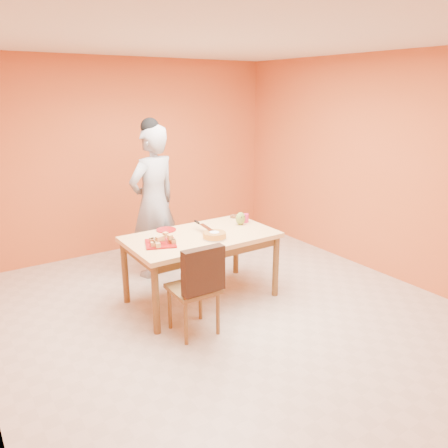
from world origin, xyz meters
TOP-DOWN VIEW (x-y plane):
  - floor at (0.00, 0.00)m, footprint 5.00×5.00m
  - ceiling at (0.00, 0.00)m, footprint 5.00×5.00m
  - wall_back at (0.00, 2.50)m, footprint 4.50×0.00m
  - wall_right at (2.25, 0.00)m, footprint 0.00×5.00m
  - dining_table at (-0.05, 0.43)m, footprint 1.60×0.90m
  - dining_chair at (-0.48, -0.15)m, footprint 0.44×0.50m
  - pastry_pile at (-0.55, 0.40)m, footprint 0.27×0.27m
  - person at (-0.17, 1.37)m, footprint 0.78×0.62m
  - pastry_platter at (-0.55, 0.40)m, footprint 0.39×0.39m
  - red_dinner_plate at (-0.30, 0.78)m, footprint 0.25×0.25m
  - white_cake_plate at (-0.00, 0.24)m, footprint 0.31×0.31m
  - sponge_cake at (-0.00, 0.24)m, footprint 0.31×0.31m
  - cake_server at (0.01, 0.42)m, footprint 0.09×0.30m
  - egg_ornament at (0.52, 0.50)m, footprint 0.12×0.10m
  - magenta_glass at (0.63, 0.54)m, footprint 0.09×0.09m
  - checker_tin at (0.63, 0.78)m, footprint 0.10×0.10m

SIDE VIEW (x-z plane):
  - floor at x=0.00m, z-range 0.00..0.00m
  - dining_chair at x=-0.48m, z-range 0.02..0.95m
  - dining_table at x=-0.05m, z-range 0.29..1.05m
  - white_cake_plate at x=0.00m, z-range 0.76..0.77m
  - red_dinner_plate at x=-0.30m, z-range 0.76..0.77m
  - pastry_platter at x=-0.55m, z-range 0.76..0.78m
  - checker_tin at x=0.63m, z-range 0.76..0.79m
  - sponge_cake at x=0.00m, z-range 0.77..0.83m
  - magenta_glass at x=0.63m, z-range 0.76..0.86m
  - pastry_pile at x=-0.55m, z-range 0.78..0.87m
  - egg_ornament at x=0.52m, z-range 0.76..0.91m
  - cake_server at x=0.01m, z-range 0.83..0.84m
  - person at x=-0.17m, z-range 0.00..1.88m
  - wall_back at x=0.00m, z-range -0.90..3.60m
  - wall_right at x=2.25m, z-range -1.15..3.85m
  - ceiling at x=0.00m, z-range 2.70..2.70m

